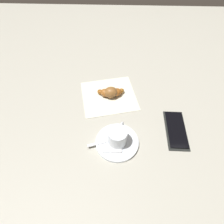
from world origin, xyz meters
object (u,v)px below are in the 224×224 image
Objects in this scene: teaspoon at (113,139)px; sugar_packet at (112,149)px; napkin at (109,96)px; espresso_cup at (117,136)px; saucer at (116,142)px; cell_phone at (176,130)px; croissant at (111,92)px.

teaspoon reaches higher than sugar_packet.
teaspoon is 0.61× the size of napkin.
espresso_cup is 0.04m from sugar_packet.
espresso_cup is 0.03m from teaspoon.
espresso_cup reaches higher than napkin.
saucer is 0.68× the size of napkin.
cell_phone is at bearing 105.15° from saucer.
sugar_packet is (0.03, -0.00, 0.00)m from teaspoon.
cell_phone is at bearing 56.23° from croissant.
teaspoon is at bearing -76.84° from cell_phone.
cell_phone is (-0.05, 0.20, 0.00)m from saucer.
saucer is at bearing 8.71° from napkin.
sugar_packet is 0.23m from croissant.
croissant is at bearing 87.45° from napkin.
saucer is at bearing 68.62° from sugar_packet.
cell_phone is (-0.05, 0.21, -0.01)m from teaspoon.
saucer is 1.23× the size of croissant.
saucer reaches higher than napkin.
napkin is 1.80× the size of croissant.
teaspoon is at bearing 87.53° from sugar_packet.
napkin is (-0.23, -0.02, -0.01)m from sugar_packet.
teaspoon is 0.03m from sugar_packet.
sugar_packet is 0.53× the size of croissant.
croissant is at bearing -172.46° from espresso_cup.
saucer and cell_phone have the same top height.
sugar_packet is at bearing -2.39° from teaspoon.
espresso_cup is 0.42× the size of napkin.
sugar_packet is 0.30× the size of napkin.
teaspoon is 0.20m from napkin.
sugar_packet is at bearing 4.86° from napkin.
saucer is 0.20m from napkin.
napkin is at bearing 94.78° from sugar_packet.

